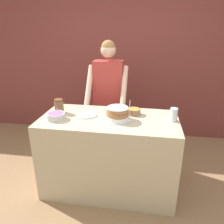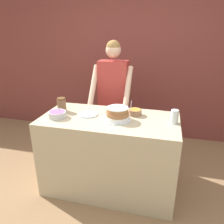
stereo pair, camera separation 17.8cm
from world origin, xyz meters
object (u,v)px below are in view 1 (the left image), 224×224
frosting_bowl_orange (134,111)px  cake (117,114)px  drinking_glass (174,115)px  person_baker (108,90)px  stoneware_jar (59,106)px  frosting_bowl_purple (56,116)px  ceramic_plate (87,115)px

frosting_bowl_orange → cake: bearing=-131.6°
cake → drinking_glass: (0.58, 0.06, 0.01)m
person_baker → drinking_glass: person_baker is taller
frosting_bowl_orange → stoneware_jar: (-0.86, -0.08, 0.04)m
drinking_glass → stoneware_jar: bearing=178.0°
frosting_bowl_purple → frosting_bowl_orange: frosting_bowl_orange is taller
frosting_bowl_orange → ceramic_plate: 0.53m
ceramic_plate → drinking_glass: bearing=-0.2°
person_baker → ceramic_plate: bearing=-99.7°
frosting_bowl_purple → ceramic_plate: size_ratio=0.89×
frosting_bowl_orange → stoneware_jar: size_ratio=0.97×
frosting_bowl_purple → drinking_glass: frosting_bowl_purple is taller
frosting_bowl_orange → drinking_glass: 0.44m
frosting_bowl_purple → stoneware_jar: (-0.04, 0.19, 0.04)m
frosting_bowl_orange → ceramic_plate: (-0.52, -0.12, -0.03)m
person_baker → stoneware_jar: bearing=-124.9°
cake → frosting_bowl_purple: frosting_bowl_purple is taller
cake → ceramic_plate: (-0.35, 0.06, -0.06)m
ceramic_plate → person_baker: bearing=80.3°
drinking_glass → ceramic_plate: (-0.94, 0.00, -0.07)m
frosting_bowl_purple → stoneware_jar: 0.20m
cake → stoneware_jar: size_ratio=1.81×
cake → frosting_bowl_orange: bearing=48.4°
frosting_bowl_purple → stoneware_jar: size_ratio=1.21×
stoneware_jar → cake: bearing=-8.7°
frosting_bowl_purple → frosting_bowl_orange: (0.82, 0.27, -0.00)m
frosting_bowl_orange → frosting_bowl_purple: bearing=-161.6°
frosting_bowl_purple → ceramic_plate: 0.34m
cake → frosting_bowl_purple: bearing=-172.3°
cake → frosting_bowl_purple: (-0.65, -0.09, -0.03)m
frosting_bowl_purple → person_baker: bearing=63.8°
frosting_bowl_orange → drinking_glass: frosting_bowl_orange is taller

